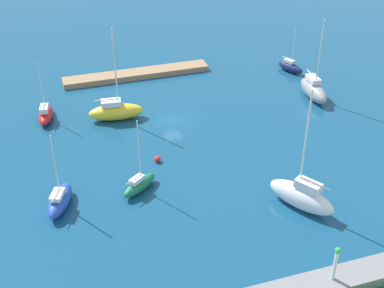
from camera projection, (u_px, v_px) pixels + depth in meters
name	position (u px, v px, depth m)	size (l,w,h in m)	color
water	(172.00, 121.00, 74.33)	(160.00, 160.00, 0.00)	navy
pier_dock	(137.00, 74.00, 86.91)	(24.47, 3.15, 0.90)	#997A56
harbor_beacon	(336.00, 261.00, 46.12)	(0.56, 0.56, 3.73)	silver
sailboat_red_east_end	(46.00, 114.00, 74.11)	(2.88, 6.09, 8.68)	red
sailboat_white_off_beacon	(302.00, 196.00, 56.86)	(6.07, 7.96, 14.40)	white
sailboat_gray_far_north	(314.00, 90.00, 79.63)	(3.00, 7.89, 12.67)	gray
sailboat_blue_far_south	(60.00, 200.00, 57.21)	(4.18, 6.40, 9.11)	#2347B2
sailboat_navy_lone_north	(290.00, 67.00, 88.37)	(3.44, 5.33, 7.49)	#141E4C
sailboat_green_west_end	(139.00, 184.00, 59.87)	(5.13, 4.40, 9.25)	#19724C
sailboat_yellow_by_breakwater	(116.00, 111.00, 74.04)	(8.04, 3.58, 13.55)	yellow
mooring_buoy_red	(158.00, 159.00, 65.20)	(0.79, 0.79, 0.79)	red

